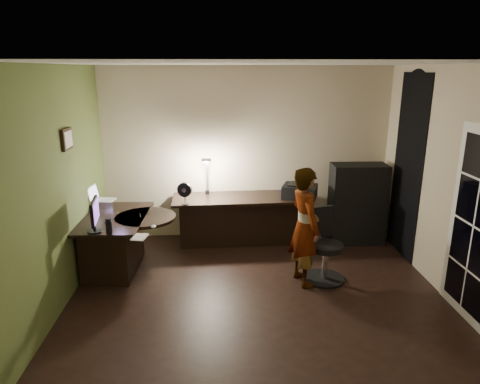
{
  "coord_description": "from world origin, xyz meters",
  "views": [
    {
      "loc": [
        -0.45,
        -4.63,
        2.65
      ],
      "look_at": [
        -0.15,
        1.05,
        1.0
      ],
      "focal_mm": 32.0,
      "sensor_mm": 36.0,
      "label": 1
    }
  ],
  "objects_px": {
    "person": "(305,227)",
    "desk_left": "(117,243)",
    "desk_right": "(238,220)",
    "cabinet": "(357,204)",
    "monitor": "(94,220)",
    "office_chair": "(326,246)"
  },
  "relations": [
    {
      "from": "monitor",
      "to": "person",
      "type": "xyz_separation_m",
      "value": [
        2.56,
        0.03,
        -0.14
      ]
    },
    {
      "from": "monitor",
      "to": "desk_right",
      "type": "bearing_deg",
      "value": 29.46
    },
    {
      "from": "desk_left",
      "to": "office_chair",
      "type": "relative_size",
      "value": 1.4
    },
    {
      "from": "cabinet",
      "to": "desk_right",
      "type": "bearing_deg",
      "value": 179.67
    },
    {
      "from": "desk_right",
      "to": "cabinet",
      "type": "relative_size",
      "value": 1.6
    },
    {
      "from": "cabinet",
      "to": "monitor",
      "type": "distance_m",
      "value": 3.89
    },
    {
      "from": "monitor",
      "to": "office_chair",
      "type": "relative_size",
      "value": 0.47
    },
    {
      "from": "desk_left",
      "to": "monitor",
      "type": "relative_size",
      "value": 2.96
    },
    {
      "from": "monitor",
      "to": "person",
      "type": "relative_size",
      "value": 0.29
    },
    {
      "from": "cabinet",
      "to": "monitor",
      "type": "xyz_separation_m",
      "value": [
        -3.65,
        -1.32,
        0.27
      ]
    },
    {
      "from": "person",
      "to": "desk_left",
      "type": "bearing_deg",
      "value": 63.02
    },
    {
      "from": "desk_right",
      "to": "person",
      "type": "relative_size",
      "value": 1.33
    },
    {
      "from": "desk_left",
      "to": "monitor",
      "type": "distance_m",
      "value": 0.76
    },
    {
      "from": "desk_right",
      "to": "office_chair",
      "type": "xyz_separation_m",
      "value": [
        1.05,
        -1.29,
        0.09
      ]
    },
    {
      "from": "desk_left",
      "to": "person",
      "type": "relative_size",
      "value": 0.86
    },
    {
      "from": "cabinet",
      "to": "office_chair",
      "type": "xyz_separation_m",
      "value": [
        -0.79,
        -1.25,
        -0.16
      ]
    },
    {
      "from": "desk_right",
      "to": "office_chair",
      "type": "distance_m",
      "value": 1.67
    },
    {
      "from": "person",
      "to": "office_chair",
      "type": "bearing_deg",
      "value": -96.97
    },
    {
      "from": "cabinet",
      "to": "monitor",
      "type": "height_order",
      "value": "cabinet"
    },
    {
      "from": "monitor",
      "to": "person",
      "type": "bearing_deg",
      "value": -7.04
    },
    {
      "from": "cabinet",
      "to": "person",
      "type": "relative_size",
      "value": 0.83
    },
    {
      "from": "desk_left",
      "to": "desk_right",
      "type": "distance_m",
      "value": 1.88
    }
  ]
}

